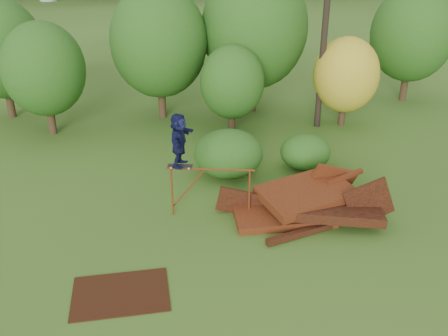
{
  "coord_description": "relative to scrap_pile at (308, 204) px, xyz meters",
  "views": [
    {
      "loc": [
        -2.34,
        -11.94,
        8.22
      ],
      "look_at": [
        -0.8,
        2.0,
        1.6
      ],
      "focal_mm": 40.0,
      "sensor_mm": 36.0,
      "label": 1
    }
  ],
  "objects": [
    {
      "name": "tree_5",
      "position": [
        8.32,
        11.38,
        3.1
      ],
      "size": [
        4.26,
        4.26,
        5.99
      ],
      "color": "black",
      "rests_on": "ground"
    },
    {
      "name": "shrub_right",
      "position": [
        0.83,
        3.51,
        0.25
      ],
      "size": [
        1.92,
        1.76,
        1.36
      ],
      "primitive_type": "ellipsoid",
      "color": "#134311",
      "rests_on": "ground"
    },
    {
      "name": "tree_2",
      "position": [
        -1.49,
        7.57,
        1.91
      ],
      "size": [
        2.82,
        2.82,
        3.97
      ],
      "color": "black",
      "rests_on": "ground"
    },
    {
      "name": "tree_4",
      "position": [
        3.78,
        8.01,
        1.96
      ],
      "size": [
        2.98,
        2.98,
        4.12
      ],
      "color": "black",
      "rests_on": "ground"
    },
    {
      "name": "skateboard",
      "position": [
        -3.98,
        0.51,
        1.3
      ],
      "size": [
        0.8,
        0.34,
        0.08
      ],
      "rotation": [
        0.0,
        0.0,
        -0.17
      ],
      "color": "black",
      "rests_on": "grind_rail"
    },
    {
      "name": "shrub_left",
      "position": [
        -2.15,
        3.22,
        0.45
      ],
      "size": [
        2.54,
        2.35,
        1.76
      ],
      "primitive_type": "ellipsoid",
      "color": "#134311",
      "rests_on": "ground"
    },
    {
      "name": "tree_0",
      "position": [
        -9.52,
        8.34,
        2.51
      ],
      "size": [
        3.53,
        3.53,
        4.98
      ],
      "color": "black",
      "rests_on": "ground"
    },
    {
      "name": "utility_pole",
      "position": [
        2.6,
        7.98,
        4.55
      ],
      "size": [
        1.4,
        0.28,
        9.81
      ],
      "color": "black",
      "rests_on": "ground"
    },
    {
      "name": "tree_1",
      "position": [
        -4.6,
        10.03,
        3.24
      ],
      "size": [
        4.51,
        4.51,
        6.27
      ],
      "color": "black",
      "rests_on": "ground"
    },
    {
      "name": "tree_3",
      "position": [
        -0.04,
        10.59,
        3.7
      ],
      "size": [
        5.09,
        5.09,
        7.06
      ],
      "color": "black",
      "rests_on": "ground"
    },
    {
      "name": "grind_rail",
      "position": [
        -3.06,
        0.35,
        0.79
      ],
      "size": [
        2.71,
        0.53,
        1.67
      ],
      "color": "maroon",
      "rests_on": "ground"
    },
    {
      "name": "flat_plate",
      "position": [
        -5.65,
        -3.26,
        -0.42
      ],
      "size": [
        2.51,
        1.87,
        0.03
      ],
      "primitive_type": "cube",
      "rotation": [
        0.0,
        0.0,
        0.07
      ],
      "color": "black",
      "rests_on": "ground"
    },
    {
      "name": "tree_6",
      "position": [
        -11.97,
        10.88,
        2.92
      ],
      "size": [
        4.08,
        4.08,
        5.71
      ],
      "color": "black",
      "rests_on": "ground"
    },
    {
      "name": "ground",
      "position": [
        -1.82,
        -1.52,
        -0.43
      ],
      "size": [
        240.0,
        240.0,
        0.0
      ],
      "primitive_type": "plane",
      "color": "#2D5116",
      "rests_on": "ground"
    },
    {
      "name": "scrap_pile",
      "position": [
        0.0,
        0.0,
        0.0
      ],
      "size": [
        5.59,
        3.26,
        1.87
      ],
      "color": "#3E190B",
      "rests_on": "ground"
    },
    {
      "name": "skater",
      "position": [
        -3.98,
        0.51,
        2.16
      ],
      "size": [
        0.98,
        1.64,
        1.68
      ],
      "primitive_type": "imported",
      "rotation": [
        0.0,
        0.0,
        1.23
      ],
      "color": "#101338",
      "rests_on": "skateboard"
    }
  ]
}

